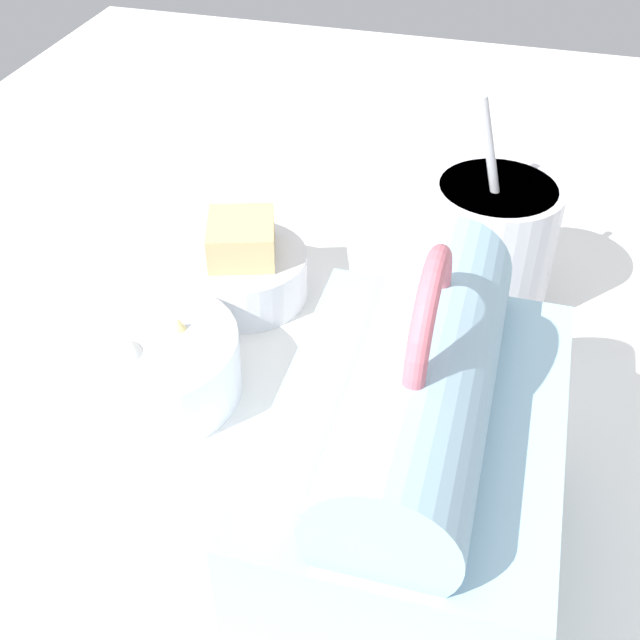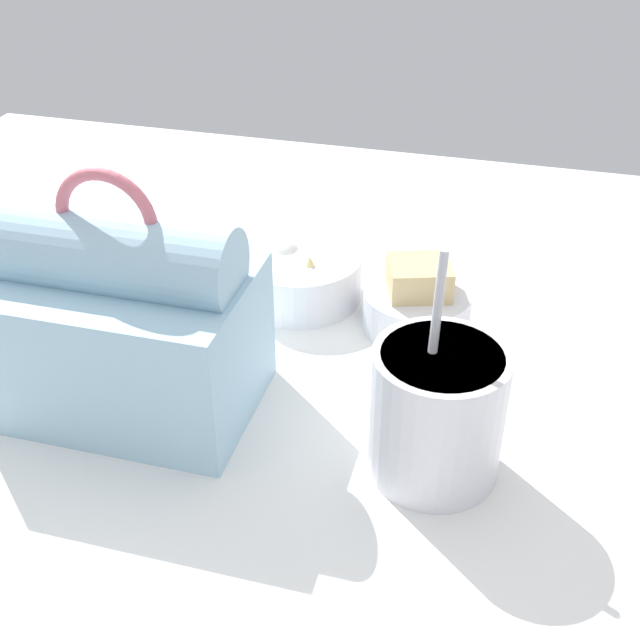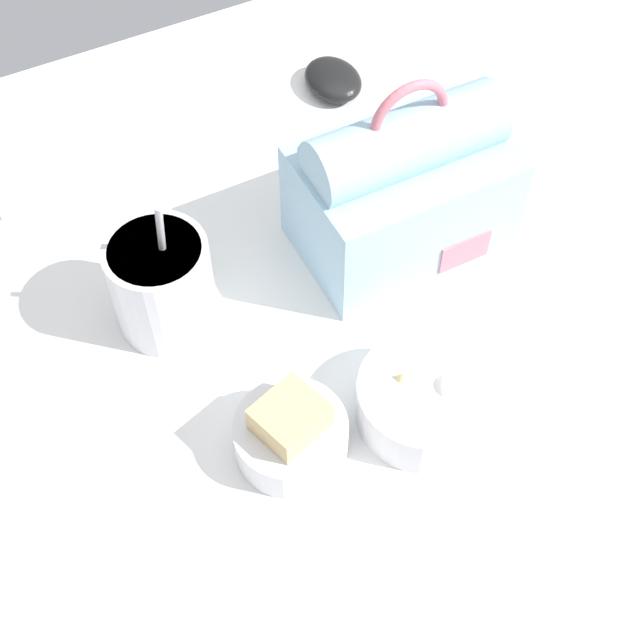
# 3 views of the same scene
# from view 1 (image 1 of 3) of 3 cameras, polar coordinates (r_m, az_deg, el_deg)

# --- Properties ---
(desk_surface) EXTENTS (1.40, 1.10, 0.02)m
(desk_surface) POSITION_cam_1_polar(r_m,az_deg,el_deg) (0.62, 1.32, -3.50)
(desk_surface) COLOR white
(desk_surface) RESTS_ON ground
(lunch_bag) EXTENTS (0.21, 0.15, 0.22)m
(lunch_bag) POSITION_cam_1_polar(r_m,az_deg,el_deg) (0.44, 6.57, -10.44)
(lunch_bag) COLOR #9EC6DB
(lunch_bag) RESTS_ON desk_surface
(soup_cup) EXTENTS (0.10, 0.10, 0.18)m
(soup_cup) POSITION_cam_1_polar(r_m,az_deg,el_deg) (0.65, 11.96, 5.30)
(soup_cup) COLOR silver
(soup_cup) RESTS_ON desk_surface
(bento_bowl_sandwich) EXTENTS (0.11, 0.11, 0.07)m
(bento_bowl_sandwich) POSITION_cam_1_polar(r_m,az_deg,el_deg) (0.67, -5.45, 3.66)
(bento_bowl_sandwich) COLOR silver
(bento_bowl_sandwich) RESTS_ON desk_surface
(bento_bowl_snacks) EXTENTS (0.13, 0.13, 0.06)m
(bento_bowl_snacks) POSITION_cam_1_polar(r_m,az_deg,el_deg) (0.59, -11.90, -3.03)
(bento_bowl_snacks) COLOR silver
(bento_bowl_snacks) RESTS_ON desk_surface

